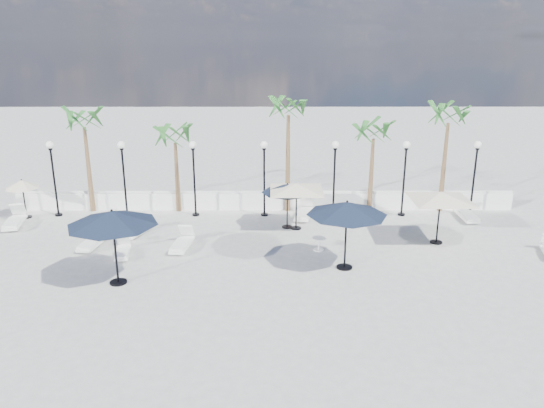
{
  "coord_description": "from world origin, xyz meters",
  "views": [
    {
      "loc": [
        0.32,
        -19.1,
        8.74
      ],
      "look_at": [
        0.38,
        3.7,
        1.5
      ],
      "focal_mm": 35.0,
      "sensor_mm": 36.0,
      "label": 1
    }
  ],
  "objects_px": {
    "lounger_1": "(15,221)",
    "lounger_6": "(467,214)",
    "lounger_0": "(138,230)",
    "lounger_4": "(182,243)",
    "lounger_3": "(123,251)",
    "parasol_cream_sq_b": "(441,192)",
    "parasol_navy_mid": "(287,188)",
    "parasol_cream_sq_a": "(297,184)",
    "parasol_cream_small": "(22,185)",
    "lounger_2": "(93,241)",
    "parasol_navy_left": "(112,218)",
    "lounger_5": "(304,212)",
    "parasol_navy_right": "(347,209)"
  },
  "relations": [
    {
      "from": "lounger_5",
      "to": "lounger_0",
      "type": "bearing_deg",
      "value": -150.44
    },
    {
      "from": "lounger_3",
      "to": "parasol_navy_left",
      "type": "relative_size",
      "value": 0.53
    },
    {
      "from": "lounger_1",
      "to": "lounger_6",
      "type": "distance_m",
      "value": 22.15
    },
    {
      "from": "parasol_navy_mid",
      "to": "parasol_cream_sq_a",
      "type": "height_order",
      "value": "parasol_cream_sq_a"
    },
    {
      "from": "parasol_navy_right",
      "to": "parasol_cream_sq_a",
      "type": "relative_size",
      "value": 0.64
    },
    {
      "from": "lounger_5",
      "to": "lounger_3",
      "type": "bearing_deg",
      "value": -135.94
    },
    {
      "from": "parasol_cream_small",
      "to": "lounger_2",
      "type": "bearing_deg",
      "value": -40.0
    },
    {
      "from": "lounger_3",
      "to": "parasol_navy_mid",
      "type": "distance_m",
      "value": 7.93
    },
    {
      "from": "parasol_cream_small",
      "to": "parasol_navy_left",
      "type": "bearing_deg",
      "value": -48.19
    },
    {
      "from": "lounger_3",
      "to": "parasol_cream_sq_a",
      "type": "bearing_deg",
      "value": 13.98
    },
    {
      "from": "lounger_2",
      "to": "lounger_3",
      "type": "distance_m",
      "value": 1.85
    },
    {
      "from": "lounger_2",
      "to": "parasol_cream_sq_b",
      "type": "relative_size",
      "value": 0.4
    },
    {
      "from": "parasol_navy_left",
      "to": "parasol_cream_small",
      "type": "bearing_deg",
      "value": 131.81
    },
    {
      "from": "lounger_2",
      "to": "lounger_5",
      "type": "xyz_separation_m",
      "value": [
        9.4,
        3.88,
        0.02
      ]
    },
    {
      "from": "lounger_5",
      "to": "parasol_navy_right",
      "type": "bearing_deg",
      "value": -66.61
    },
    {
      "from": "parasol_navy_mid",
      "to": "parasol_cream_sq_a",
      "type": "relative_size",
      "value": 0.51
    },
    {
      "from": "lounger_0",
      "to": "lounger_4",
      "type": "distance_m",
      "value": 2.83
    },
    {
      "from": "lounger_2",
      "to": "lounger_6",
      "type": "distance_m",
      "value": 17.89
    },
    {
      "from": "lounger_5",
      "to": "parasol_cream_small",
      "type": "bearing_deg",
      "value": -167.79
    },
    {
      "from": "lounger_4",
      "to": "lounger_5",
      "type": "xyz_separation_m",
      "value": [
        5.5,
        4.09,
        0.02
      ]
    },
    {
      "from": "lounger_1",
      "to": "lounger_5",
      "type": "relative_size",
      "value": 1.0
    },
    {
      "from": "lounger_1",
      "to": "lounger_3",
      "type": "height_order",
      "value": "lounger_1"
    },
    {
      "from": "parasol_navy_mid",
      "to": "parasol_cream_small",
      "type": "xyz_separation_m",
      "value": [
        -13.11,
        1.48,
        -0.22
      ]
    },
    {
      "from": "lounger_6",
      "to": "parasol_navy_right",
      "type": "height_order",
      "value": "parasol_navy_right"
    },
    {
      "from": "lounger_1",
      "to": "parasol_cream_sq_a",
      "type": "height_order",
      "value": "parasol_cream_sq_a"
    },
    {
      "from": "parasol_navy_left",
      "to": "parasol_cream_small",
      "type": "distance_m",
      "value": 10.04
    },
    {
      "from": "parasol_cream_sq_a",
      "to": "parasol_navy_mid",
      "type": "bearing_deg",
      "value": 156.85
    },
    {
      "from": "lounger_1",
      "to": "lounger_5",
      "type": "bearing_deg",
      "value": -6.58
    },
    {
      "from": "lounger_5",
      "to": "parasol_cream_small",
      "type": "xyz_separation_m",
      "value": [
        -14.0,
        -0.02,
        1.45
      ]
    },
    {
      "from": "lounger_1",
      "to": "lounger_4",
      "type": "distance_m",
      "value": 8.96
    },
    {
      "from": "lounger_2",
      "to": "lounger_6",
      "type": "relative_size",
      "value": 0.98
    },
    {
      "from": "parasol_navy_mid",
      "to": "parasol_cream_sq_a",
      "type": "xyz_separation_m",
      "value": [
        0.42,
        -0.18,
        0.28
      ]
    },
    {
      "from": "lounger_4",
      "to": "parasol_cream_small",
      "type": "relative_size",
      "value": 1.02
    },
    {
      "from": "parasol_cream_sq_b",
      "to": "parasol_cream_small",
      "type": "height_order",
      "value": "parasol_cream_sq_b"
    },
    {
      "from": "lounger_0",
      "to": "parasol_navy_mid",
      "type": "height_order",
      "value": "parasol_navy_mid"
    },
    {
      "from": "lounger_3",
      "to": "parasol_cream_sq_b",
      "type": "bearing_deg",
      "value": -3.65
    },
    {
      "from": "parasol_cream_sq_b",
      "to": "lounger_2",
      "type": "bearing_deg",
      "value": -178.54
    },
    {
      "from": "lounger_6",
      "to": "parasol_cream_sq_b",
      "type": "xyz_separation_m",
      "value": [
        -2.46,
        -3.22,
        2.07
      ]
    },
    {
      "from": "lounger_5",
      "to": "parasol_navy_right",
      "type": "xyz_separation_m",
      "value": [
        1.23,
        -6.16,
        2.19
      ]
    },
    {
      "from": "lounger_1",
      "to": "lounger_4",
      "type": "bearing_deg",
      "value": -30.12
    },
    {
      "from": "parasol_navy_mid",
      "to": "parasol_cream_sq_a",
      "type": "bearing_deg",
      "value": -23.15
    },
    {
      "from": "lounger_0",
      "to": "parasol_cream_sq_b",
      "type": "height_order",
      "value": "parasol_cream_sq_b"
    },
    {
      "from": "lounger_2",
      "to": "lounger_4",
      "type": "xyz_separation_m",
      "value": [
        3.9,
        -0.21,
        0.0
      ]
    },
    {
      "from": "lounger_1",
      "to": "lounger_0",
      "type": "bearing_deg",
      "value": -22.6
    },
    {
      "from": "parasol_cream_sq_b",
      "to": "lounger_3",
      "type": "bearing_deg",
      "value": -174.09
    },
    {
      "from": "lounger_2",
      "to": "lounger_4",
      "type": "distance_m",
      "value": 3.91
    },
    {
      "from": "lounger_0",
      "to": "lounger_3",
      "type": "bearing_deg",
      "value": -70.58
    },
    {
      "from": "parasol_navy_right",
      "to": "parasol_cream_sq_a",
      "type": "bearing_deg",
      "value": 110.86
    },
    {
      "from": "lounger_3",
      "to": "parasol_navy_right",
      "type": "height_order",
      "value": "parasol_navy_right"
    },
    {
      "from": "parasol_cream_sq_a",
      "to": "parasol_navy_right",
      "type": "bearing_deg",
      "value": -69.14
    }
  ]
}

